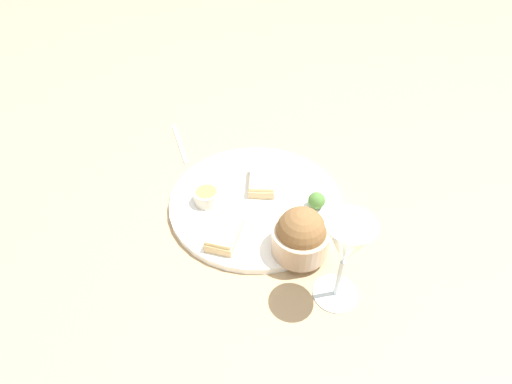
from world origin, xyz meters
The scene contains 9 objects.
ground_plane centered at (0.00, 0.00, 0.00)m, with size 4.00×4.00×0.00m, color tan.
dinner_plate centered at (0.00, 0.00, 0.01)m, with size 0.35×0.35×0.01m.
salad_bowl centered at (0.05, 0.14, 0.05)m, with size 0.10×0.10×0.09m.
sauce_ramekin centered at (0.07, -0.07, 0.03)m, with size 0.05×0.05×0.03m.
cheese_toast_near centered at (-0.04, -0.02, 0.03)m, with size 0.10×0.10×0.03m.
cheese_toast_far centered at (0.12, 0.02, 0.03)m, with size 0.10×0.08×0.03m.
wine_glass centered at (0.08, 0.24, 0.12)m, with size 0.08×0.08×0.17m.
garnish centered at (-0.06, 0.11, 0.03)m, with size 0.03×0.03×0.03m.
fork centered at (-0.04, -0.28, 0.00)m, with size 0.09×0.14×0.01m.
Camera 1 is at (0.45, 0.38, 0.58)m, focal length 28.00 mm.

